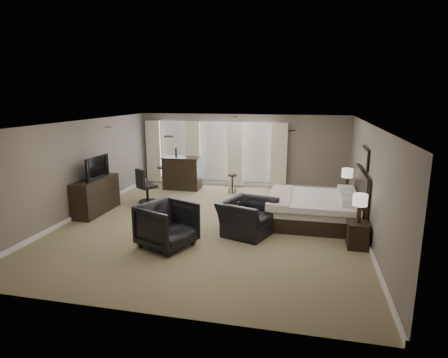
% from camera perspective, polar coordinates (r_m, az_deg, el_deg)
% --- Properties ---
extents(room, '(7.60, 8.60, 2.64)m').
position_cam_1_polar(room, '(9.50, -1.71, 0.72)').
color(room, '#847753').
rests_on(room, ground).
extents(window_bay, '(5.25, 0.20, 2.30)m').
position_cam_1_polar(window_bay, '(13.68, -1.49, 4.00)').
color(window_bay, silver).
rests_on(window_bay, room).
extents(bed, '(2.26, 2.16, 1.44)m').
position_cam_1_polar(bed, '(9.94, 13.79, -2.55)').
color(bed, silver).
rests_on(bed, ground).
extents(nightstand_near, '(0.43, 0.52, 0.57)m').
position_cam_1_polar(nightstand_near, '(8.76, 19.65, -8.02)').
color(nightstand_near, black).
rests_on(nightstand_near, ground).
extents(nightstand_far, '(0.42, 0.51, 0.55)m').
position_cam_1_polar(nightstand_far, '(11.51, 18.01, -3.02)').
color(nightstand_far, black).
rests_on(nightstand_far, ground).
extents(lamp_near, '(0.31, 0.31, 0.63)m').
position_cam_1_polar(lamp_near, '(8.57, 19.95, -4.25)').
color(lamp_near, beige).
rests_on(lamp_near, nightstand_near).
extents(lamp_far, '(0.32, 0.32, 0.65)m').
position_cam_1_polar(lamp_far, '(11.37, 18.22, -0.09)').
color(lamp_far, beige).
rests_on(lamp_far, nightstand_far).
extents(wall_art, '(0.04, 0.96, 0.56)m').
position_cam_1_polar(wall_art, '(9.82, 20.66, 2.97)').
color(wall_art, slate).
rests_on(wall_art, room).
extents(dresser, '(0.55, 1.70, 0.99)m').
position_cam_1_polar(dresser, '(11.16, -18.92, -2.40)').
color(dresser, black).
rests_on(dresser, ground).
extents(tv, '(0.63, 1.10, 0.14)m').
position_cam_1_polar(tv, '(11.03, -19.13, 0.44)').
color(tv, black).
rests_on(tv, dresser).
extents(armchair_near, '(1.21, 1.47, 1.11)m').
position_cam_1_polar(armchair_near, '(9.00, 3.59, -4.90)').
color(armchair_near, black).
rests_on(armchair_near, ground).
extents(armchair_far, '(1.32, 1.35, 1.08)m').
position_cam_1_polar(armchair_far, '(8.31, -8.68, -6.65)').
color(armchair_far, black).
rests_on(armchair_far, ground).
extents(bar_counter, '(1.32, 0.69, 1.15)m').
position_cam_1_polar(bar_counter, '(13.27, -6.37, 0.91)').
color(bar_counter, black).
rests_on(bar_counter, ground).
extents(bar_stool_left, '(0.38, 0.38, 0.79)m').
position_cam_1_polar(bar_stool_left, '(13.49, -9.28, 0.24)').
color(bar_stool_left, black).
rests_on(bar_stool_left, ground).
extents(bar_stool_right, '(0.37, 0.37, 0.67)m').
position_cam_1_polar(bar_stool_right, '(12.60, 1.27, -0.77)').
color(bar_stool_right, black).
rests_on(bar_stool_right, ground).
extents(desk_chair, '(0.76, 0.76, 1.07)m').
position_cam_1_polar(desk_chair, '(11.80, -11.64, -0.97)').
color(desk_chair, black).
rests_on(desk_chair, ground).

